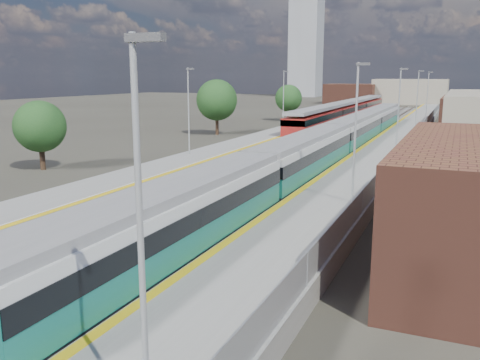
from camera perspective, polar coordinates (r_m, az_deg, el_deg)
The scene contains 11 objects.
ground at distance 57.00m, azimuth 11.36°, elevation 3.48°, with size 320.00×320.00×0.00m, color #47443A.
ballast_bed at distance 59.91m, azimuth 9.76°, elevation 3.95°, with size 10.50×155.00×0.06m, color #565451.
tracks at distance 61.38m, azimuth 10.68°, elevation 4.17°, with size 8.96×160.00×0.17m.
platform_right at distance 58.54m, azimuth 16.96°, elevation 3.94°, with size 4.70×155.00×8.52m.
platform_left at distance 61.77m, azimuth 3.62°, elevation 4.78°, with size 4.30×155.00×8.52m.
buildings at distance 146.93m, azimuth 11.96°, elevation 12.46°, with size 72.00×185.50×40.00m.
green_train at distance 46.49m, azimuth 10.59°, elevation 4.37°, with size 2.75×76.49×3.02m.
red_train at distance 86.05m, azimuth 11.92°, elevation 7.58°, with size 2.91×59.05×3.68m.
tree_a at distance 45.84m, azimuth -21.55°, elevation 5.60°, with size 4.31×4.31×5.84m.
tree_b at distance 68.72m, azimuth -2.62°, elevation 8.95°, with size 5.47×5.47×7.41m.
tree_c at distance 90.61m, azimuth 5.47°, elevation 9.13°, with size 4.70×4.70×6.38m.
Camera 1 is at (11.67, -5.25, 7.80)m, focal length 38.00 mm.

